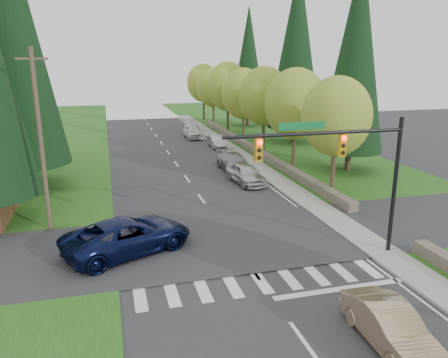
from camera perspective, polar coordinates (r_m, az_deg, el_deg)
name	(u,v)px	position (r m, az deg, el deg)	size (l,w,h in m)	color
ground	(291,324)	(16.98, 8.79, -18.21)	(120.00, 120.00, 0.00)	#28282B
grass_east	(337,171)	(39.09, 14.52, 1.00)	(14.00, 110.00, 0.06)	#254E15
grass_west	(11,194)	(34.85, -26.05, -1.80)	(14.00, 110.00, 0.06)	#254E15
cross_street	(231,240)	(23.63, 0.93, -7.98)	(120.00, 8.00, 0.10)	#28282B
sidewalk_east	(263,170)	(38.31, 5.08, 1.21)	(1.80, 80.00, 0.13)	gray
curb_east	(253,170)	(38.04, 3.87, 1.13)	(0.20, 80.00, 0.13)	gray
stone_wall_north	(252,148)	(46.17, 3.67, 4.01)	(0.70, 40.00, 0.70)	#4C4438
traffic_signal	(344,158)	(20.69, 15.46, 2.61)	(8.70, 0.37, 6.80)	black
utility_pole	(41,141)	(25.45, -22.81, 4.61)	(1.60, 0.24, 10.00)	#473828
decid_tree_0	(336,117)	(31.10, 14.47, 7.90)	(4.80, 4.80, 8.37)	#38281C
decid_tree_1	(296,104)	(37.34, 9.33, 9.64)	(5.20, 5.20, 8.80)	#38281C
decid_tree_2	(264,96)	(43.70, 5.28, 10.73)	(5.00, 5.00, 8.82)	#38281C
decid_tree_3	(244,94)	(50.36, 2.58, 11.07)	(5.00, 5.00, 8.55)	#38281C
decid_tree_4	(228,87)	(57.06, 0.50, 11.97)	(5.40, 5.40, 9.18)	#38281C
decid_tree_5	(213,88)	(63.80, -1.40, 11.83)	(4.80, 4.80, 8.30)	#38281C
decid_tree_6	(203,83)	(70.61, -2.71, 12.42)	(5.20, 5.20, 8.86)	#38281C
conifer_w_c	(12,31)	(35.43, -26.01, 16.98)	(6.46, 6.46, 20.80)	#38281C
conifer_w_e	(1,48)	(41.64, -27.14, 14.98)	(5.78, 5.78, 18.80)	#38281C
conifer_e_a	(356,54)	(38.49, 16.86, 15.32)	(5.44, 5.44, 17.80)	#38281C
conifer_e_b	(296,47)	(51.39, 9.45, 16.69)	(6.12, 6.12, 19.80)	#38281C
conifer_e_c	(248,61)	(64.07, 3.21, 15.19)	(5.10, 5.10, 16.80)	#38281C
sedan_champagne	(390,326)	(16.38, 20.88, -17.55)	(1.51, 4.33, 1.43)	tan
suv_navy	(128,236)	(22.38, -12.42, -7.24)	(2.97, 6.44, 1.79)	#0B1238
parked_car_a	(246,174)	(34.05, 2.87, 0.72)	(1.86, 4.63, 1.58)	#BAB9BF
parked_car_b	(234,162)	(38.02, 1.30, 2.21)	(2.09, 5.15, 1.50)	gray
parked_car_c	(216,141)	(48.47, -0.99, 4.96)	(1.41, 4.04, 1.33)	#A7A7AB
parked_car_d	(193,132)	(54.22, -4.08, 6.15)	(1.86, 4.62, 1.57)	silver
parked_car_e	(192,127)	(59.39, -4.24, 6.85)	(1.94, 4.77, 1.38)	silver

